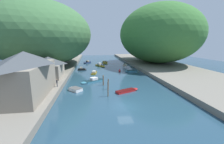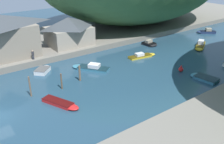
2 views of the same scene
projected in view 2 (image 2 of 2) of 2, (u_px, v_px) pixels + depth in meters
water_surface at (170, 61)px, 45.86m from camera, size 130.00×130.00×0.00m
left_bank at (100, 32)px, 62.62m from camera, size 22.00×120.00×1.11m
boathouse_shed at (69, 31)px, 50.21m from camera, size 7.16×9.05×5.58m
boat_far_upstream at (203, 78)px, 38.94m from camera, size 4.49×2.64×0.46m
boat_navy_launch at (90, 67)px, 42.38m from camera, size 6.40×5.30×1.07m
boat_small_dinghy at (62, 104)px, 31.86m from camera, size 5.56×3.41×0.47m
boat_red_skiff at (142, 56)px, 47.72m from camera, size 2.28×5.90×0.91m
boat_open_rowboat at (200, 45)px, 53.00m from camera, size 4.40×6.18×1.37m
boat_moored_right at (44, 70)px, 41.48m from camera, size 3.61×3.66×0.70m
boat_yellow_tender at (150, 44)px, 54.29m from camera, size 3.33×2.38×1.11m
boat_cabin_cruiser at (206, 32)px, 63.29m from camera, size 4.14×4.57×1.28m
mooring_post_nearest at (30, 86)px, 33.45m from camera, size 0.21×0.21×3.02m
mooring_post_second at (61, 81)px, 35.50m from camera, size 0.22×0.22×2.48m
mooring_post_middle at (80, 73)px, 37.96m from camera, size 0.31×0.31×2.55m
channel_buoy_near at (181, 69)px, 41.39m from camera, size 0.79×0.79×1.19m
person_on_quay at (33, 54)px, 43.18m from camera, size 0.22×0.38×1.69m
person_by_boathouse at (72, 43)px, 48.85m from camera, size 0.35×0.44×1.69m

